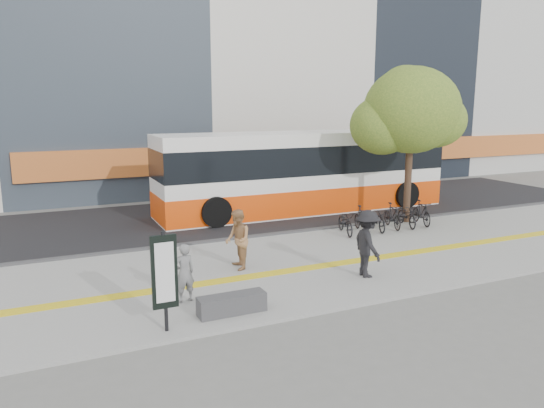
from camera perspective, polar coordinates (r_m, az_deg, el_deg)
name	(u,v)px	position (r m, az deg, el deg)	size (l,w,h in m)	color
ground	(306,284)	(14.37, 3.76, -8.80)	(120.00, 120.00, 0.00)	slate
sidewalk	(282,267)	(15.62, 1.14, -6.98)	(40.00, 7.00, 0.08)	slate
tactile_strip	(290,271)	(15.18, 1.96, -7.35)	(40.00, 0.45, 0.01)	yellow
street	(206,218)	(22.38, -7.24, -1.51)	(40.00, 8.00, 0.06)	black
curb	(240,239)	(18.69, -3.54, -3.84)	(40.00, 0.25, 0.14)	#323235
bench	(232,304)	(12.23, -4.45, -10.93)	(1.60, 0.45, 0.45)	#323235
signboard	(164,273)	(11.17, -11.77, -7.51)	(0.55, 0.10, 2.20)	black
street_tree	(409,112)	(21.56, 14.87, 9.76)	(4.40, 3.80, 6.31)	#382619
bus	(304,174)	(23.33, 3.58, 3.31)	(13.33, 3.16, 3.55)	white
bicycle_row	(384,217)	(20.38, 12.27, -1.46)	(4.49, 1.76, 0.97)	black
seated_woman	(184,273)	(12.88, -9.66, -7.50)	(0.53, 0.35, 1.47)	black
pedestrian_tan	(238,240)	(15.12, -3.80, -3.94)	(0.86, 0.67, 1.77)	#A8794D
pedestrian_dark	(367,244)	(14.69, 10.48, -4.32)	(1.22, 0.70, 1.89)	black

